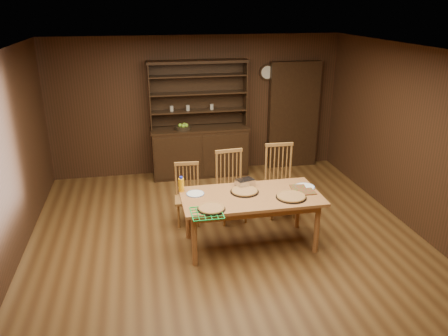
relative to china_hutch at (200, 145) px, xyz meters
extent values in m
plane|color=brown|center=(0.00, -2.75, -0.60)|extent=(6.00, 6.00, 0.00)
plane|color=silver|center=(0.00, -2.75, 2.00)|extent=(6.00, 6.00, 0.00)
plane|color=#3A1F12|center=(0.00, 0.25, 0.70)|extent=(5.50, 0.00, 5.50)
plane|color=#3A1F12|center=(0.00, -5.75, 0.70)|extent=(5.50, 0.00, 5.50)
plane|color=#3A1F12|center=(2.75, -2.75, 0.70)|extent=(0.00, 6.00, 6.00)
cube|color=black|center=(0.00, -0.01, -0.15)|extent=(1.80, 0.50, 0.90)
cube|color=black|center=(0.00, -0.01, 0.32)|extent=(1.84, 0.52, 0.04)
cube|color=black|center=(0.00, 0.22, 0.95)|extent=(1.80, 0.02, 1.20)
cube|color=black|center=(-0.89, 0.07, 0.95)|extent=(0.02, 0.32, 1.20)
cube|color=black|center=(0.89, 0.07, 0.95)|extent=(0.02, 0.32, 1.20)
cube|color=black|center=(0.00, 0.07, 1.55)|extent=(1.84, 0.34, 0.05)
cylinder|color=#9E9786|center=(-0.50, 0.07, 0.72)|extent=(0.07, 0.07, 0.10)
cylinder|color=#9E9786|center=(-0.20, 0.07, 0.72)|extent=(0.07, 0.07, 0.10)
cube|color=black|center=(1.90, 0.15, 0.45)|extent=(1.00, 0.18, 2.10)
cylinder|color=black|center=(1.35, 0.21, 1.30)|extent=(0.30, 0.04, 0.30)
cylinder|color=beige|center=(1.35, 0.18, 1.30)|extent=(0.24, 0.01, 0.24)
cube|color=#B0723D|center=(0.29, -2.76, 0.13)|extent=(1.85, 0.93, 0.04)
cylinder|color=#B0723D|center=(-0.53, -3.11, -0.24)|extent=(0.07, 0.07, 0.71)
cylinder|color=#B0723D|center=(-0.53, -2.40, -0.24)|extent=(0.07, 0.07, 0.71)
cylinder|color=#B0723D|center=(1.10, -3.11, -0.24)|extent=(0.07, 0.07, 0.71)
cylinder|color=#B0723D|center=(1.10, -2.40, -0.24)|extent=(0.07, 0.07, 0.71)
cube|color=#A57638|center=(-0.47, -1.97, -0.21)|extent=(0.41, 0.40, 0.04)
cylinder|color=#A57638|center=(-0.63, -2.09, -0.41)|extent=(0.03, 0.03, 0.37)
cylinder|color=#A57638|center=(-0.61, -1.82, -0.41)|extent=(0.03, 0.03, 0.37)
cylinder|color=#A57638|center=(-0.34, -2.11, -0.41)|extent=(0.03, 0.03, 0.37)
cylinder|color=#A57638|center=(-0.32, -1.84, -0.41)|extent=(0.03, 0.03, 0.37)
cube|color=#A57638|center=(-0.46, -1.81, 0.31)|extent=(0.37, 0.07, 0.05)
cube|color=#A57638|center=(0.20, -1.98, -0.14)|extent=(0.48, 0.46, 0.04)
cylinder|color=#A57638|center=(0.05, -2.16, -0.38)|extent=(0.04, 0.04, 0.44)
cylinder|color=#A57638|center=(0.02, -1.84, -0.38)|extent=(0.04, 0.04, 0.44)
cylinder|color=#A57638|center=(0.38, -2.13, -0.38)|extent=(0.04, 0.04, 0.44)
cylinder|color=#A57638|center=(0.36, -1.81, -0.38)|extent=(0.04, 0.04, 0.44)
cube|color=#A57638|center=(0.19, -1.80, 0.47)|extent=(0.43, 0.07, 0.05)
cube|color=#A57638|center=(0.98, -1.96, -0.12)|extent=(0.48, 0.46, 0.04)
cylinder|color=#A57638|center=(0.80, -2.12, -0.37)|extent=(0.04, 0.04, 0.46)
cylinder|color=#A57638|center=(0.81, -1.79, -0.37)|extent=(0.04, 0.04, 0.46)
cylinder|color=#A57638|center=(1.15, -2.13, -0.37)|extent=(0.04, 0.04, 0.46)
cylinder|color=#A57638|center=(1.16, -1.80, -0.37)|extent=(0.04, 0.04, 0.46)
cube|color=#A57638|center=(0.99, -1.77, 0.51)|extent=(0.44, 0.05, 0.05)
cylinder|color=black|center=(-0.30, -3.07, 0.16)|extent=(0.35, 0.35, 0.01)
cylinder|color=tan|center=(-0.30, -3.07, 0.17)|extent=(0.32, 0.32, 0.02)
torus|color=#B37940|center=(-0.30, -3.07, 0.17)|extent=(0.33, 0.33, 0.03)
cylinder|color=black|center=(0.78, -2.94, 0.16)|extent=(0.40, 0.40, 0.01)
cylinder|color=tan|center=(0.78, -2.94, 0.17)|extent=(0.37, 0.37, 0.02)
torus|color=#B37940|center=(0.78, -2.94, 0.17)|extent=(0.38, 0.38, 0.03)
cylinder|color=black|center=(0.23, -2.64, 0.16)|extent=(0.39, 0.39, 0.01)
cylinder|color=tan|center=(0.23, -2.64, 0.17)|extent=(0.35, 0.35, 0.02)
torus|color=#B37940|center=(0.23, -2.64, 0.17)|extent=(0.36, 0.36, 0.03)
cylinder|color=white|center=(-0.44, -2.58, 0.16)|extent=(0.24, 0.24, 0.01)
torus|color=#3557A0|center=(-0.44, -2.58, 0.16)|extent=(0.24, 0.24, 0.01)
cylinder|color=white|center=(1.08, -2.65, 0.16)|extent=(0.28, 0.28, 0.01)
torus|color=#3557A0|center=(1.08, -2.65, 0.16)|extent=(0.28, 0.28, 0.01)
cube|color=silver|center=(0.28, -2.44, 0.20)|extent=(0.28, 0.24, 0.10)
cylinder|color=#FFA80D|center=(-0.61, -2.45, 0.25)|extent=(0.08, 0.08, 0.18)
cylinder|color=#1623B5|center=(-0.61, -2.45, 0.35)|extent=(0.04, 0.04, 0.03)
cube|color=#AE1321|center=(1.05, -2.81, 0.16)|extent=(0.21, 0.21, 0.02)
cube|color=#AE1321|center=(0.98, -2.66, 0.16)|extent=(0.24, 0.24, 0.02)
cylinder|color=black|center=(-0.32, -0.06, 0.37)|extent=(0.30, 0.30, 0.06)
sphere|color=#78B02F|center=(-0.37, -0.06, 0.42)|extent=(0.08, 0.08, 0.08)
sphere|color=#78B02F|center=(-0.29, -0.03, 0.42)|extent=(0.08, 0.08, 0.08)
sphere|color=#78B02F|center=(-0.32, -0.11, 0.42)|extent=(0.08, 0.08, 0.08)
sphere|color=#78B02F|center=(-0.26, -0.08, 0.42)|extent=(0.08, 0.08, 0.08)
camera|label=1|loc=(-1.10, -7.87, 2.56)|focal=35.00mm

